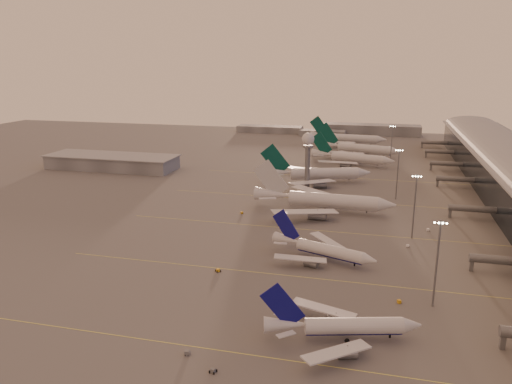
# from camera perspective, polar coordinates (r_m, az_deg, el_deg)

# --- Properties ---
(ground) EXTENTS (700.00, 700.00, 0.00)m
(ground) POSITION_cam_1_polar(r_m,az_deg,el_deg) (153.68, -2.89, -10.41)
(ground) COLOR #5C5959
(ground) RESTS_ON ground
(taxiway_markings) EXTENTS (180.00, 185.25, 0.02)m
(taxiway_markings) POSITION_cam_1_polar(r_m,az_deg,el_deg) (200.04, 10.18, -4.51)
(taxiway_markings) COLOR #DFD84E
(taxiway_markings) RESTS_ON ground
(hangar) EXTENTS (82.00, 27.00, 8.50)m
(hangar) POSITION_cam_1_polar(r_m,az_deg,el_deg) (322.74, -16.13, 3.35)
(hangar) COLOR slate
(hangar) RESTS_ON ground
(radar_tower) EXTENTS (6.40, 6.40, 31.10)m
(radar_tower) POSITION_cam_1_polar(r_m,az_deg,el_deg) (259.13, 5.95, 4.88)
(radar_tower) COLOR slate
(radar_tower) RESTS_ON ground
(mast_a) EXTENTS (3.60, 0.56, 25.00)m
(mast_a) POSITION_cam_1_polar(r_m,az_deg,el_deg) (143.36, 19.99, -7.28)
(mast_a) COLOR slate
(mast_a) RESTS_ON ground
(mast_b) EXTENTS (3.60, 0.56, 25.00)m
(mast_b) POSITION_cam_1_polar(r_m,az_deg,el_deg) (195.13, 17.67, -1.26)
(mast_b) COLOR slate
(mast_b) RESTS_ON ground
(mast_c) EXTENTS (3.60, 0.56, 25.00)m
(mast_c) POSITION_cam_1_polar(r_m,az_deg,el_deg) (248.25, 15.89, 2.25)
(mast_c) COLOR slate
(mast_c) RESTS_ON ground
(mast_d) EXTENTS (3.60, 0.56, 25.00)m
(mast_d) POSITION_cam_1_polar(r_m,az_deg,el_deg) (336.71, 15.24, 5.50)
(mast_d) COLOR slate
(mast_d) RESTS_ON ground
(distant_horizon) EXTENTS (165.00, 37.50, 9.00)m
(distant_horizon) POSITION_cam_1_polar(r_m,az_deg,el_deg) (463.54, 9.37, 7.04)
(distant_horizon) COLOR slate
(distant_horizon) RESTS_ON ground
(narrowbody_near) EXTENTS (38.19, 30.07, 15.25)m
(narrowbody_near) POSITION_cam_1_polar(r_m,az_deg,el_deg) (125.90, 9.85, -15.14)
(narrowbody_near) COLOR silver
(narrowbody_near) RESTS_ON ground
(narrowbody_mid) EXTENTS (37.42, 29.32, 15.26)m
(narrowbody_mid) POSITION_cam_1_polar(r_m,az_deg,el_deg) (170.82, 7.62, -6.73)
(narrowbody_mid) COLOR silver
(narrowbody_mid) RESTS_ON ground
(widebody_white) EXTENTS (63.82, 51.08, 22.44)m
(widebody_white) POSITION_cam_1_polar(r_m,az_deg,el_deg) (223.25, 7.74, -1.31)
(widebody_white) COLOR silver
(widebody_white) RESTS_ON ground
(greentail_a) EXTENTS (58.90, 46.84, 22.10)m
(greentail_a) POSITION_cam_1_polar(r_m,az_deg,el_deg) (275.62, 6.98, 1.83)
(greentail_a) COLOR silver
(greentail_a) RESTS_ON ground
(greentail_b) EXTENTS (54.61, 43.58, 20.19)m
(greentail_b) POSITION_cam_1_polar(r_m,az_deg,el_deg) (326.31, 10.92, 3.65)
(greentail_b) COLOR silver
(greentail_b) RESTS_ON ground
(greentail_c) EXTENTS (59.83, 47.73, 22.15)m
(greentail_c) POSITION_cam_1_polar(r_m,az_deg,el_deg) (359.30, 11.63, 4.69)
(greentail_c) COLOR silver
(greentail_c) RESTS_ON ground
(greentail_d) EXTENTS (61.22, 49.30, 22.23)m
(greentail_d) POSITION_cam_1_polar(r_m,az_deg,el_deg) (404.66, 10.47, 5.87)
(greentail_d) COLOR silver
(greentail_d) RESTS_ON ground
(gsv_truck_a) EXTENTS (5.95, 3.09, 2.29)m
(gsv_truck_a) POSITION_cam_1_polar(r_m,az_deg,el_deg) (120.77, -7.68, -17.52)
(gsv_truck_a) COLOR #5D6062
(gsv_truck_a) RESTS_ON ground
(gsv_tug_near) EXTENTS (2.61, 3.50, 0.89)m
(gsv_tug_near) POSITION_cam_1_polar(r_m,az_deg,el_deg) (115.01, -4.93, -19.69)
(gsv_tug_near) COLOR #5D6062
(gsv_tug_near) RESTS_ON ground
(gsv_catering_a) EXTENTS (5.12, 3.85, 3.84)m
(gsv_catering_a) POSITION_cam_1_polar(r_m,az_deg,el_deg) (146.91, 16.15, -11.44)
(gsv_catering_a) COLOR gold
(gsv_catering_a) RESTS_ON ground
(gsv_tug_mid) EXTENTS (3.70, 3.79, 0.95)m
(gsv_tug_mid) POSITION_cam_1_polar(r_m,az_deg,el_deg) (161.58, -4.37, -8.93)
(gsv_tug_mid) COLOR gold
(gsv_tug_mid) RESTS_ON ground
(gsv_truck_b) EXTENTS (5.07, 2.10, 2.01)m
(gsv_truck_b) POSITION_cam_1_polar(r_m,az_deg,el_deg) (188.99, 17.08, -5.79)
(gsv_truck_b) COLOR silver
(gsv_truck_b) RESTS_ON ground
(gsv_truck_c) EXTENTS (4.92, 4.35, 1.97)m
(gsv_truck_c) POSITION_cam_1_polar(r_m,az_deg,el_deg) (219.47, -1.54, -2.24)
(gsv_truck_c) COLOR gold
(gsv_truck_c) RESTS_ON ground
(gsv_catering_b) EXTENTS (4.90, 2.37, 4.01)m
(gsv_catering_b) POSITION_cam_1_polar(r_m,az_deg,el_deg) (208.57, 19.15, -3.73)
(gsv_catering_b) COLOR silver
(gsv_catering_b) RESTS_ON ground
(gsv_tug_far) EXTENTS (3.29, 4.11, 1.02)m
(gsv_tug_far) POSITION_cam_1_polar(r_m,az_deg,el_deg) (250.81, 8.08, -0.31)
(gsv_tug_far) COLOR silver
(gsv_tug_far) RESTS_ON ground
(gsv_truck_d) EXTENTS (3.34, 5.51, 2.10)m
(gsv_truck_d) POSITION_cam_1_polar(r_m,az_deg,el_deg) (264.99, 2.21, 0.78)
(gsv_truck_d) COLOR silver
(gsv_truck_d) RESTS_ON ground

